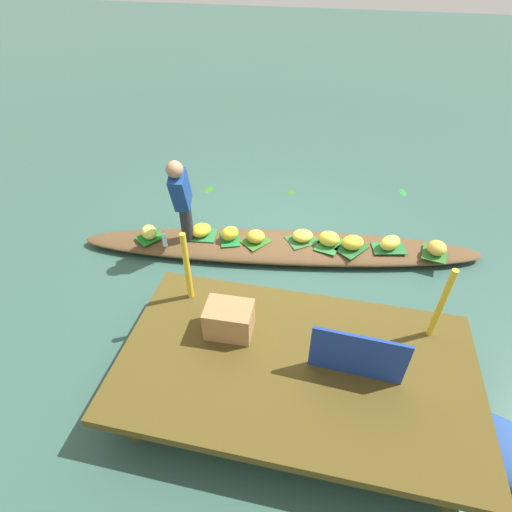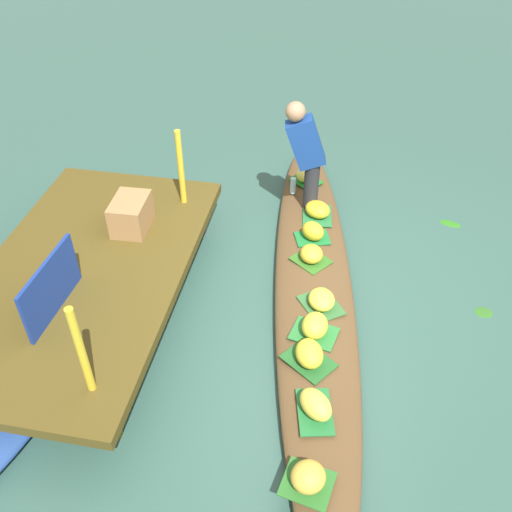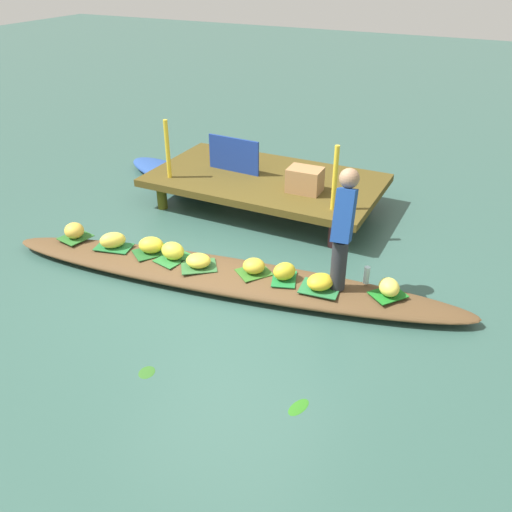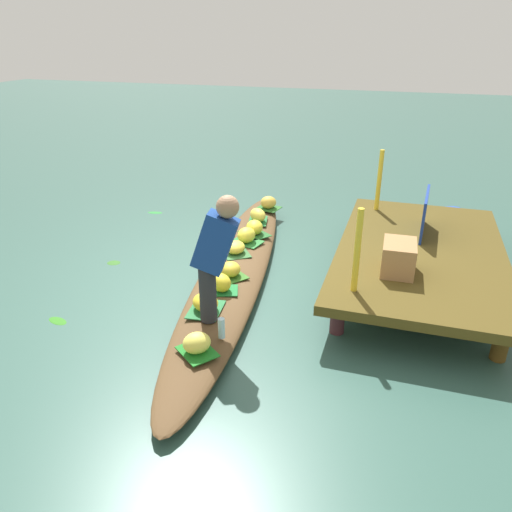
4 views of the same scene
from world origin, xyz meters
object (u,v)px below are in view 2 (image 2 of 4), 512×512
object	(u,v)px
banana_bunch_3	(322,299)
market_banner	(51,287)
banana_bunch_2	(313,231)
banana_bunch_7	(318,209)
vendor_boat	(314,290)
banana_bunch_0	(308,477)
banana_bunch_4	(306,174)
vendor_person	(306,151)
banana_bunch_1	(309,354)
water_bottle	(293,185)
banana_bunch_6	(316,404)
banana_bunch_8	(311,254)
banana_bunch_5	(315,326)
produce_crate	(131,214)

from	to	relation	value
banana_bunch_3	market_banner	xyz separation A→B (m)	(-0.70, 2.14, 0.43)
banana_bunch_2	banana_bunch_7	size ratio (longest dim) A/B	0.86
banana_bunch_3	vendor_boat	bearing A→B (deg)	17.44
banana_bunch_0	vendor_boat	bearing A→B (deg)	4.72
banana_bunch_0	banana_bunch_4	xyz separation A→B (m)	(3.73, 0.45, -0.00)
banana_bunch_7	vendor_person	world-z (taller)	vendor_person
vendor_boat	vendor_person	world-z (taller)	vendor_person
banana_bunch_3	market_banner	size ratio (longest dim) A/B	0.34
banana_bunch_1	water_bottle	xyz separation A→B (m)	(2.41, 0.46, 0.00)
vendor_person	banana_bunch_6	bearing A→B (deg)	-171.03
banana_bunch_8	banana_bunch_4	bearing A→B (deg)	8.67
banana_bunch_3	banana_bunch_4	xyz separation A→B (m)	(2.02, 0.37, 0.02)
banana_bunch_0	vendor_person	bearing A→B (deg)	7.57
banana_bunch_0	banana_bunch_2	world-z (taller)	banana_bunch_2
banana_bunch_2	market_banner	xyz separation A→B (m)	(-1.65, 1.96, 0.41)
banana_bunch_1	banana_bunch_5	size ratio (longest dim) A/B	1.05
banana_bunch_1	produce_crate	world-z (taller)	produce_crate
banana_bunch_5	water_bottle	world-z (taller)	banana_bunch_5
banana_bunch_2	banana_bunch_6	size ratio (longest dim) A/B	0.82
banana_bunch_0	banana_bunch_4	size ratio (longest dim) A/B	1.00
banana_bunch_2	market_banner	distance (m)	2.60
banana_bunch_1	banana_bunch_7	distance (m)	2.02
banana_bunch_3	banana_bunch_0	bearing A→B (deg)	-177.51
market_banner	produce_crate	size ratio (longest dim) A/B	1.82
vendor_person	market_banner	distance (m)	2.84
vendor_boat	banana_bunch_3	size ratio (longest dim) A/B	19.45
banana_bunch_1	banana_bunch_3	distance (m)	0.66
banana_bunch_6	banana_bunch_8	world-z (taller)	banana_bunch_6
vendor_boat	water_bottle	size ratio (longest dim) A/B	27.56
banana_bunch_0	water_bottle	size ratio (longest dim) A/B	1.24
vendor_boat	banana_bunch_5	distance (m)	0.67
banana_bunch_4	banana_bunch_8	distance (m)	1.43
banana_bunch_1	market_banner	xyz separation A→B (m)	(-0.04, 2.11, 0.41)
banana_bunch_6	vendor_boat	bearing A→B (deg)	6.19
banana_bunch_8	produce_crate	size ratio (longest dim) A/B	0.55
banana_bunch_6	banana_bunch_7	distance (m)	2.50
banana_bunch_7	water_bottle	distance (m)	0.51
banana_bunch_6	banana_bunch_5	bearing A→B (deg)	6.46
banana_bunch_2	banana_bunch_6	world-z (taller)	banana_bunch_2
banana_bunch_8	banana_bunch_7	bearing A→B (deg)	1.28
vendor_boat	market_banner	bearing A→B (deg)	107.21
vendor_boat	banana_bunch_1	world-z (taller)	banana_bunch_1
market_banner	vendor_boat	bearing A→B (deg)	-61.52
vendor_boat	banana_bunch_5	world-z (taller)	banana_bunch_5
banana_bunch_3	banana_bunch_2	bearing A→B (deg)	10.75
banana_bunch_7	banana_bunch_8	distance (m)	0.75
produce_crate	water_bottle	bearing A→B (deg)	-48.09
banana_bunch_3	banana_bunch_8	world-z (taller)	banana_bunch_8
banana_bunch_7	produce_crate	size ratio (longest dim) A/B	0.65
banana_bunch_8	produce_crate	world-z (taller)	produce_crate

